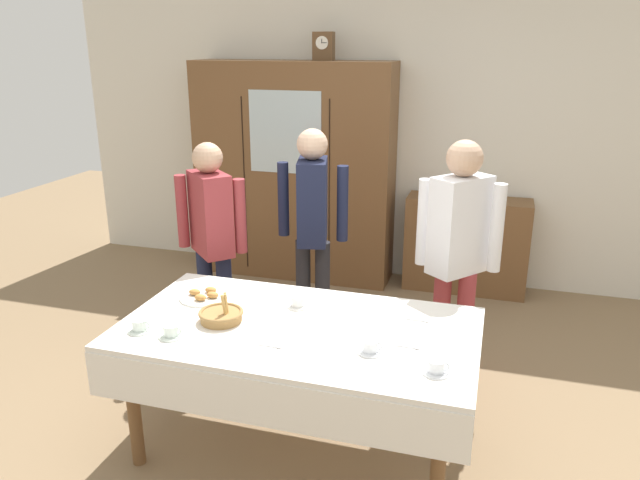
% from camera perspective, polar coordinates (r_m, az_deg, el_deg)
% --- Properties ---
extents(ground_plane, '(12.00, 12.00, 0.00)m').
position_cam_1_polar(ground_plane, '(3.76, -0.91, -17.14)').
color(ground_plane, '#846B4C').
rests_on(ground_plane, ground).
extents(back_wall, '(6.40, 0.10, 2.70)m').
position_cam_1_polar(back_wall, '(5.71, 7.17, 9.77)').
color(back_wall, silver).
rests_on(back_wall, ground).
extents(dining_table, '(1.87, 1.04, 0.76)m').
position_cam_1_polar(dining_table, '(3.22, -2.25, -9.86)').
color(dining_table, brown).
rests_on(dining_table, ground).
extents(wall_cabinet, '(1.86, 0.46, 2.02)m').
position_cam_1_polar(wall_cabinet, '(5.71, -2.47, 6.42)').
color(wall_cabinet, brown).
rests_on(wall_cabinet, ground).
extents(mantel_clock, '(0.18, 0.11, 0.24)m').
position_cam_1_polar(mantel_clock, '(5.50, 0.35, 17.83)').
color(mantel_clock, brown).
rests_on(mantel_clock, wall_cabinet).
extents(bookshelf_low, '(1.08, 0.35, 0.86)m').
position_cam_1_polar(bookshelf_low, '(5.61, 13.61, -0.44)').
color(bookshelf_low, brown).
rests_on(bookshelf_low, ground).
extents(book_stack, '(0.16, 0.20, 0.09)m').
position_cam_1_polar(book_stack, '(5.48, 13.98, 4.22)').
color(book_stack, '#3D754C').
rests_on(book_stack, bookshelf_low).
extents(tea_cup_center, '(0.13, 0.13, 0.06)m').
position_cam_1_polar(tea_cup_center, '(2.83, 10.94, -11.72)').
color(tea_cup_center, white).
rests_on(tea_cup_center, dining_table).
extents(tea_cup_near_right, '(0.13, 0.13, 0.06)m').
position_cam_1_polar(tea_cup_near_right, '(2.96, 4.78, -10.06)').
color(tea_cup_near_right, white).
rests_on(tea_cup_near_right, dining_table).
extents(tea_cup_mid_left, '(0.13, 0.13, 0.06)m').
position_cam_1_polar(tea_cup_mid_left, '(3.42, -2.08, -5.87)').
color(tea_cup_mid_left, white).
rests_on(tea_cup_mid_left, dining_table).
extents(tea_cup_front_edge, '(0.13, 0.13, 0.06)m').
position_cam_1_polar(tea_cup_front_edge, '(3.18, -13.87, -8.40)').
color(tea_cup_front_edge, silver).
rests_on(tea_cup_front_edge, dining_table).
extents(tea_cup_back_edge, '(0.13, 0.13, 0.06)m').
position_cam_1_polar(tea_cup_back_edge, '(3.28, -16.63, -7.78)').
color(tea_cup_back_edge, silver).
rests_on(tea_cup_back_edge, dining_table).
extents(bread_basket, '(0.24, 0.24, 0.16)m').
position_cam_1_polar(bread_basket, '(3.29, -9.31, -7.01)').
color(bread_basket, '#9E7542').
rests_on(bread_basket, dining_table).
extents(pastry_plate, '(0.28, 0.28, 0.05)m').
position_cam_1_polar(pastry_plate, '(3.59, -10.87, -5.20)').
color(pastry_plate, white).
rests_on(pastry_plate, dining_table).
extents(spoon_mid_left, '(0.12, 0.02, 0.01)m').
position_cam_1_polar(spoon_mid_left, '(3.03, 8.63, -10.00)').
color(spoon_mid_left, silver).
rests_on(spoon_mid_left, dining_table).
extents(spoon_near_right, '(0.12, 0.02, 0.01)m').
position_cam_1_polar(spoon_near_right, '(3.30, 9.53, -7.52)').
color(spoon_near_right, silver).
rests_on(spoon_near_right, dining_table).
extents(spoon_center, '(0.12, 0.02, 0.01)m').
position_cam_1_polar(spoon_center, '(3.01, -4.36, -10.01)').
color(spoon_center, silver).
rests_on(spoon_center, dining_table).
extents(person_behind_table_left, '(0.52, 0.41, 1.63)m').
position_cam_1_polar(person_behind_table_left, '(3.82, 12.91, -0.32)').
color(person_behind_table_left, '#933338').
rests_on(person_behind_table_left, ground).
extents(person_near_right_end, '(0.52, 0.39, 1.54)m').
position_cam_1_polar(person_near_right_end, '(4.27, -10.18, 0.93)').
color(person_near_right_end, '#191E38').
rests_on(person_near_right_end, ground).
extents(person_behind_table_right, '(0.52, 0.40, 1.61)m').
position_cam_1_polar(person_behind_table_right, '(4.33, -0.71, 2.15)').
color(person_behind_table_right, '#232328').
rests_on(person_behind_table_right, ground).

